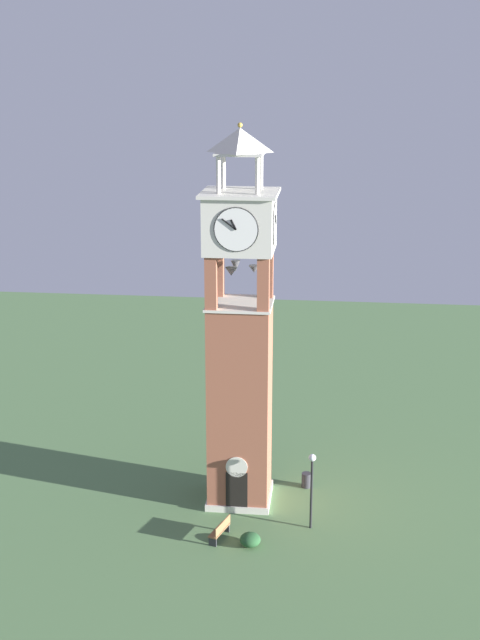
# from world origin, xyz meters

# --- Properties ---
(ground) EXTENTS (80.00, 80.00, 0.00)m
(ground) POSITION_xyz_m (0.00, 0.00, 0.00)
(ground) COLOR #517547
(clock_tower) EXTENTS (3.64, 3.64, 19.30)m
(clock_tower) POSITION_xyz_m (-0.00, -0.00, 8.09)
(clock_tower) COLOR #93543D
(clock_tower) RESTS_ON ground
(park_bench) EXTENTS (0.92, 1.66, 0.95)m
(park_bench) POSITION_xyz_m (-0.49, -4.10, 0.48)
(park_bench) COLOR brown
(park_bench) RESTS_ON ground
(lamp_post) EXTENTS (0.36, 0.36, 3.95)m
(lamp_post) POSITION_xyz_m (3.78, -2.59, 2.73)
(lamp_post) COLOR black
(lamp_post) RESTS_ON ground
(trash_bin) EXTENTS (0.52, 0.52, 0.80)m
(trash_bin) POSITION_xyz_m (3.42, 1.67, 0.40)
(trash_bin) COLOR #2D2D33
(trash_bin) RESTS_ON ground
(shrub_near_entry) EXTENTS (0.99, 0.99, 0.64)m
(shrub_near_entry) POSITION_xyz_m (0.99, -4.56, 0.32)
(shrub_near_entry) COLOR #234C28
(shrub_near_entry) RESTS_ON ground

